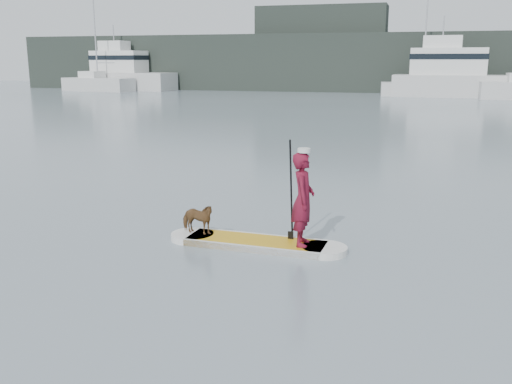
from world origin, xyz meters
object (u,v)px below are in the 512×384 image
(dog, at_px, (197,219))
(paddler, at_px, (303,199))
(sailboat_d, at_px, (421,87))
(paddleboard, at_px, (256,243))
(motor_yacht_a, at_px, (455,74))
(sailboat_a, at_px, (98,83))
(motor_yacht_b, at_px, (124,72))

(dog, bearing_deg, paddler, -84.61)
(paddler, bearing_deg, dog, 80.91)
(paddler, bearing_deg, sailboat_d, -9.03)
(dog, bearing_deg, paddleboard, -84.61)
(sailboat_d, relative_size, motor_yacht_a, 0.92)
(paddleboard, distance_m, sailboat_a, 55.86)
(sailboat_a, bearing_deg, paddleboard, -44.55)
(motor_yacht_a, xyz_separation_m, motor_yacht_b, (-35.05, 2.44, -0.03))
(paddler, distance_m, dog, 2.06)
(dog, relative_size, sailboat_a, 0.06)
(dog, xyz_separation_m, sailboat_d, (3.43, 46.86, 0.38))
(paddler, xyz_separation_m, motor_yacht_b, (-30.78, 48.97, 1.06))
(motor_yacht_b, bearing_deg, paddler, -51.85)
(paddleboard, bearing_deg, motor_yacht_b, 123.25)
(paddler, height_order, dog, paddler)
(dog, xyz_separation_m, sailboat_a, (-30.44, 46.03, 0.42))
(sailboat_a, bearing_deg, sailboat_d, 12.42)
(paddler, bearing_deg, sailboat_a, 27.85)
(motor_yacht_a, bearing_deg, paddler, -94.14)
(sailboat_a, bearing_deg, dog, -45.51)
(sailboat_a, height_order, sailboat_d, sailboat_a)
(sailboat_a, bearing_deg, motor_yacht_a, 11.70)
(paddler, distance_m, sailboat_d, 46.94)
(dog, distance_m, sailboat_a, 55.18)
(motor_yacht_b, bearing_deg, sailboat_a, -113.87)
(paddleboard, distance_m, dog, 1.20)
(paddleboard, relative_size, motor_yacht_b, 0.30)
(paddleboard, height_order, motor_yacht_b, motor_yacht_b)
(paddleboard, relative_size, sailboat_d, 0.30)
(sailboat_a, xyz_separation_m, sailboat_d, (33.87, 0.83, -0.04))
(paddleboard, distance_m, sailboat_d, 46.96)
(paddler, xyz_separation_m, sailboat_a, (-32.43, 46.09, -0.10))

